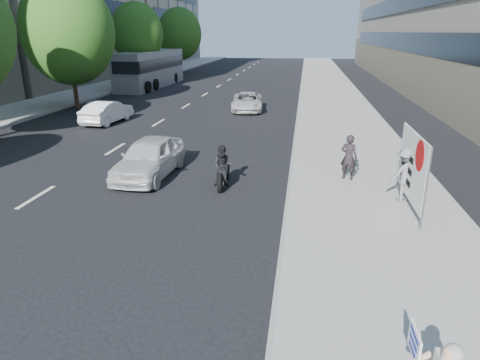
% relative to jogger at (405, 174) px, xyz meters
% --- Properties ---
extents(ground, '(160.00, 160.00, 0.00)m').
position_rel_jogger_xyz_m(ground, '(-4.90, -3.04, -0.97)').
color(ground, black).
rests_on(ground, ground).
extents(near_sidewalk, '(5.00, 120.00, 0.15)m').
position_rel_jogger_xyz_m(near_sidewalk, '(-0.90, 16.96, -0.90)').
color(near_sidewalk, gray).
rests_on(near_sidewalk, ground).
extents(far_sidewalk, '(4.50, 120.00, 0.15)m').
position_rel_jogger_xyz_m(far_sidewalk, '(-21.65, 16.96, -0.90)').
color(far_sidewalk, gray).
rests_on(far_sidewalk, ground).
extents(tree_far_c, '(6.00, 6.00, 8.47)m').
position_rel_jogger_xyz_m(tree_far_c, '(-18.60, 14.96, 4.05)').
color(tree_far_c, '#382616').
rests_on(tree_far_c, ground).
extents(tree_far_d, '(4.80, 4.80, 7.65)m').
position_rel_jogger_xyz_m(tree_far_d, '(-18.60, 26.96, 3.91)').
color(tree_far_d, '#382616').
rests_on(tree_far_d, ground).
extents(tree_far_e, '(5.40, 5.40, 7.89)m').
position_rel_jogger_xyz_m(tree_far_e, '(-18.60, 40.96, 3.81)').
color(tree_far_e, '#382616').
rests_on(tree_far_e, ground).
extents(jogger, '(1.21, 0.93, 1.65)m').
position_rel_jogger_xyz_m(jogger, '(0.00, 0.00, 0.00)').
color(jogger, slate).
rests_on(jogger, near_sidewalk).
extents(pedestrian_woman, '(0.68, 0.58, 1.57)m').
position_rel_jogger_xyz_m(pedestrian_woman, '(-1.48, 1.81, -0.04)').
color(pedestrian_woman, black).
rests_on(pedestrian_woman, near_sidewalk).
extents(protest_banner, '(0.08, 3.06, 2.20)m').
position_rel_jogger_xyz_m(protest_banner, '(0.03, -0.53, 0.43)').
color(protest_banner, '#4C4C4C').
rests_on(protest_banner, near_sidewalk).
extents(white_sedan_near, '(1.83, 4.21, 1.41)m').
position_rel_jogger_xyz_m(white_sedan_near, '(-8.52, 1.53, -0.27)').
color(white_sedan_near, silver).
rests_on(white_sedan_near, ground).
extents(white_sedan_mid, '(1.69, 4.01, 1.29)m').
position_rel_jogger_xyz_m(white_sedan_mid, '(-14.28, 10.46, -0.33)').
color(white_sedan_mid, white).
rests_on(white_sedan_mid, ground).
extents(white_sedan_far, '(2.39, 4.46, 1.19)m').
position_rel_jogger_xyz_m(white_sedan_far, '(-6.82, 15.67, -0.38)').
color(white_sedan_far, silver).
rests_on(white_sedan_far, ground).
extents(motorcycle, '(0.75, 2.05, 1.42)m').
position_rel_jogger_xyz_m(motorcycle, '(-5.68, 0.89, -0.34)').
color(motorcycle, black).
rests_on(motorcycle, ground).
extents(bus, '(2.92, 12.12, 3.30)m').
position_rel_jogger_xyz_m(bus, '(-17.68, 27.63, 0.66)').
color(bus, gray).
rests_on(bus, ground).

